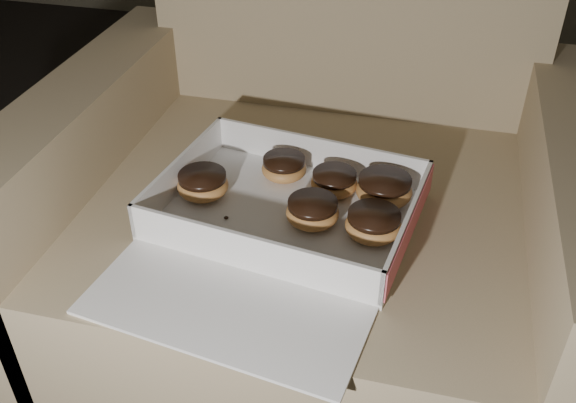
# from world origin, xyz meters

# --- Properties ---
(armchair) EXTENTS (0.90, 0.76, 0.93)m
(armchair) POSITION_xyz_m (-0.07, 0.53, 0.29)
(armchair) COLOR #887857
(armchair) RESTS_ON floor
(bakery_box) EXTENTS (0.42, 0.48, 0.06)m
(bakery_box) POSITION_xyz_m (-0.09, 0.36, 0.43)
(bakery_box) COLOR white
(bakery_box) RESTS_ON armchair
(donut_a) EXTENTS (0.08, 0.08, 0.04)m
(donut_a) POSITION_xyz_m (0.04, 0.37, 0.45)
(donut_a) COLOR #C27D43
(donut_a) RESTS_ON bakery_box
(donut_b) EXTENTS (0.09, 0.09, 0.04)m
(donut_b) POSITION_xyz_m (0.05, 0.46, 0.45)
(donut_b) COLOR #C27D43
(donut_b) RESTS_ON bakery_box
(donut_c) EXTENTS (0.07, 0.07, 0.04)m
(donut_c) POSITION_xyz_m (-0.11, 0.49, 0.45)
(donut_c) COLOR #C27D43
(donut_c) RESTS_ON bakery_box
(donut_d) EXTENTS (0.08, 0.08, 0.04)m
(donut_d) POSITION_xyz_m (-0.04, 0.38, 0.45)
(donut_d) COLOR #C27D43
(donut_d) RESTS_ON bakery_box
(donut_e) EXTENTS (0.07, 0.07, 0.04)m
(donut_e) POSITION_xyz_m (-0.03, 0.47, 0.45)
(donut_e) COLOR #C27D43
(donut_e) RESTS_ON bakery_box
(donut_f) EXTENTS (0.08, 0.08, 0.04)m
(donut_f) POSITION_xyz_m (-0.22, 0.41, 0.45)
(donut_f) COLOR #C27D43
(donut_f) RESTS_ON bakery_box
(crumb_a) EXTENTS (0.01, 0.01, 0.00)m
(crumb_a) POSITION_xyz_m (-0.04, 0.38, 0.43)
(crumb_a) COLOR black
(crumb_a) RESTS_ON bakery_box
(crumb_b) EXTENTS (0.01, 0.01, 0.00)m
(crumb_b) POSITION_xyz_m (-0.17, 0.36, 0.43)
(crumb_b) COLOR black
(crumb_b) RESTS_ON bakery_box
(crumb_c) EXTENTS (0.01, 0.01, 0.00)m
(crumb_c) POSITION_xyz_m (-0.09, 0.29, 0.43)
(crumb_c) COLOR black
(crumb_c) RESTS_ON bakery_box
(crumb_d) EXTENTS (0.01, 0.01, 0.00)m
(crumb_d) POSITION_xyz_m (-0.09, 0.28, 0.43)
(crumb_d) COLOR black
(crumb_d) RESTS_ON bakery_box
(crumb_e) EXTENTS (0.01, 0.01, 0.00)m
(crumb_e) POSITION_xyz_m (-0.01, 0.31, 0.43)
(crumb_e) COLOR black
(crumb_e) RESTS_ON bakery_box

